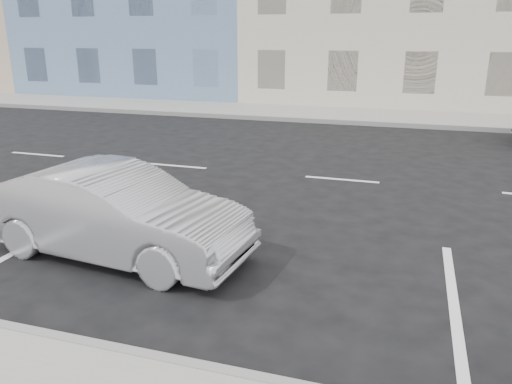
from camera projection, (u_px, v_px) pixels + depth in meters
ground at (439, 188)px, 10.31m from camera, size 120.00×120.00×0.00m
sidewalk_far at (297, 113)px, 19.62m from camera, size 80.00×3.40×0.15m
curb_far at (286, 119)px, 18.07m from camera, size 80.00×0.12×0.16m
sedan_silver at (115, 213)px, 6.97m from camera, size 4.02×1.75×1.28m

